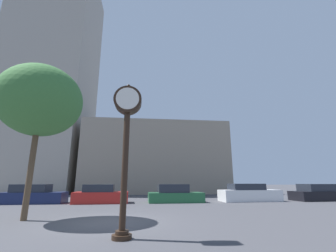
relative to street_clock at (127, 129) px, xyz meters
The scene contains 10 objects.
ground_plane 4.19m from the street_clock, 105.14° to the left, with size 200.00×200.00×0.00m, color #424247.
building_tall_tower 33.18m from the street_clock, 116.60° to the left, with size 10.74×12.00×34.67m.
building_storefront_row 26.93m from the street_clock, 85.05° to the left, with size 18.86×12.00×9.27m.
street_clock is the anchor object (origin of this frame).
car_navy 13.39m from the street_clock, 123.27° to the left, with size 4.31×1.82×1.32m.
car_red 11.28m from the street_clock, 102.86° to the left, with size 3.90×2.00×1.31m.
car_green 11.48m from the street_clock, 74.57° to the left, with size 4.12×1.93×1.32m.
car_white 14.44m from the street_clock, 50.94° to the left, with size 4.78×1.95×1.35m.
car_black 18.82m from the street_clock, 36.17° to the left, with size 4.75×2.11×1.32m.
bare_tree 5.75m from the street_clock, 140.34° to the left, with size 3.59×3.59×6.68m.
Camera 1 is at (1.26, -9.48, 1.51)m, focal length 24.00 mm.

